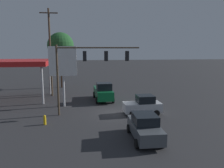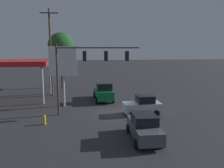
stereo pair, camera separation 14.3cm
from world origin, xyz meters
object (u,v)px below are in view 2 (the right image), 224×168
(traffic_signal_assembly, at_px, (88,63))
(sedan_far, at_px, (144,127))
(hatchback_crossing, at_px, (143,105))
(utility_pole, at_px, (51,51))
(street_tree, at_px, (61,46))
(pickup_parked, at_px, (103,92))
(price_sign, at_px, (63,63))
(fire_hydrant, at_px, (44,120))

(traffic_signal_assembly, xyz_separation_m, sedan_far, (-3.91, 6.84, -4.31))
(traffic_signal_assembly, bearing_deg, hatchback_crossing, 172.03)
(utility_pole, relative_size, hatchback_crossing, 3.10)
(street_tree, bearing_deg, utility_pole, 83.62)
(pickup_parked, xyz_separation_m, hatchback_crossing, (-3.50, 6.41, -0.16))
(price_sign, xyz_separation_m, hatchback_crossing, (-8.25, 4.10, -4.05))
(hatchback_crossing, bearing_deg, fire_hydrant, 9.94)
(hatchback_crossing, xyz_separation_m, street_tree, (9.71, -16.68, 6.11))
(traffic_signal_assembly, distance_m, pickup_parked, 7.27)
(sedan_far, relative_size, street_tree, 0.48)
(price_sign, xyz_separation_m, street_tree, (1.46, -12.58, 2.05))
(fire_hydrant, bearing_deg, utility_pole, -85.09)
(utility_pole, relative_size, street_tree, 1.29)
(pickup_parked, xyz_separation_m, street_tree, (6.21, -10.27, 5.94))
(street_tree, bearing_deg, pickup_parked, 121.15)
(sedan_far, xyz_separation_m, fire_hydrant, (7.90, -4.14, -0.51))
(traffic_signal_assembly, xyz_separation_m, hatchback_crossing, (-5.43, 0.76, -4.32))
(price_sign, distance_m, sedan_far, 12.86)
(sedan_far, distance_m, street_tree, 24.95)
(pickup_parked, distance_m, fire_hydrant, 10.25)
(price_sign, bearing_deg, traffic_signal_assembly, 130.19)
(utility_pole, height_order, price_sign, utility_pole)
(pickup_parked, height_order, street_tree, street_tree)
(sedan_far, xyz_separation_m, street_tree, (8.19, -22.76, 6.10))
(utility_pole, relative_size, pickup_parked, 2.26)
(utility_pole, xyz_separation_m, price_sign, (-2.20, 5.99, -1.26))
(price_sign, distance_m, hatchback_crossing, 10.06)
(utility_pole, height_order, hatchback_crossing, utility_pole)
(price_sign, distance_m, pickup_parked, 6.56)
(hatchback_crossing, bearing_deg, price_sign, -28.14)
(price_sign, xyz_separation_m, fire_hydrant, (1.16, 6.04, -4.56))
(sedan_far, height_order, street_tree, street_tree)
(sedan_far, bearing_deg, price_sign, -145.83)
(pickup_parked, xyz_separation_m, fire_hydrant, (5.91, 8.35, -0.67))
(hatchback_crossing, height_order, street_tree, street_tree)
(price_sign, bearing_deg, fire_hydrant, 79.09)
(utility_pole, bearing_deg, hatchback_crossing, 136.00)
(hatchback_crossing, relative_size, fire_hydrant, 4.37)
(sedan_far, distance_m, hatchback_crossing, 6.26)
(traffic_signal_assembly, distance_m, price_sign, 4.38)
(traffic_signal_assembly, height_order, street_tree, street_tree)
(traffic_signal_assembly, distance_m, utility_pole, 10.64)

